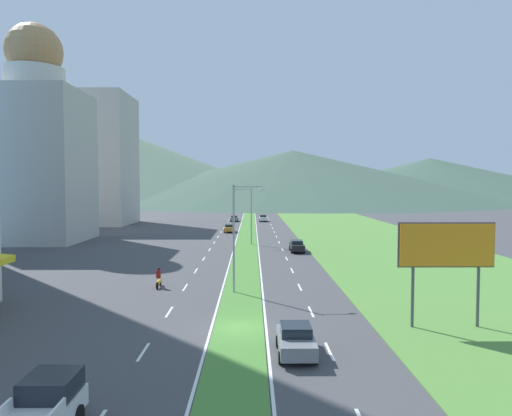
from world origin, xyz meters
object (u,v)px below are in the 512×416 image
at_px(street_lamp_near, 237,231).
at_px(car_0, 297,246).
at_px(motorcycle_rider, 159,279).
at_px(car_1, 263,218).
at_px(car_2, 296,340).
at_px(car_3, 229,228).
at_px(car_4, 234,218).
at_px(billboard_roadside, 447,249).
at_px(street_lamp_mid, 249,212).

height_order(street_lamp_near, car_0, street_lamp_near).
relative_size(street_lamp_near, motorcycle_rider, 4.55).
bearing_deg(car_1, car_2, -0.20).
bearing_deg(street_lamp_near, car_3, 93.60).
height_order(car_0, car_4, car_0).
bearing_deg(motorcycle_rider, car_1, -8.53).
bearing_deg(car_0, car_2, -5.56).
height_order(street_lamp_near, billboard_roadside, street_lamp_near).
bearing_deg(street_lamp_mid, car_0, -48.99).
xyz_separation_m(billboard_roadside, car_3, (-16.69, 59.48, -4.30)).
bearing_deg(street_lamp_mid, car_3, 102.02).
height_order(car_1, car_2, car_1).
distance_m(street_lamp_near, car_2, 15.51).
xyz_separation_m(street_lamp_mid, car_3, (-3.90, 18.34, -4.18)).
bearing_deg(billboard_roadside, car_1, 96.48).
distance_m(car_1, car_2, 89.61).
relative_size(car_1, motorcycle_rider, 2.26).
relative_size(car_0, car_1, 1.02).
distance_m(billboard_roadside, car_4, 86.91).
distance_m(billboard_roadside, motorcycle_rider, 24.18).
distance_m(street_lamp_mid, car_4, 44.41).
xyz_separation_m(street_lamp_mid, billboard_roadside, (12.79, -41.15, 0.12)).
xyz_separation_m(street_lamp_mid, motorcycle_rider, (-7.84, -29.30, -4.22)).
distance_m(car_0, car_2, 38.40).
bearing_deg(motorcycle_rider, car_3, -4.73).
relative_size(car_1, car_2, 1.12).
relative_size(car_2, motorcycle_rider, 2.03).
bearing_deg(street_lamp_mid, street_lamp_near, -91.43).
xyz_separation_m(car_0, car_3, (-10.44, 25.86, -0.02)).
distance_m(car_0, car_1, 51.50).
relative_size(street_lamp_near, street_lamp_mid, 1.07).
relative_size(car_3, motorcycle_rider, 2.21).
bearing_deg(car_0, billboard_roadside, 10.53).
bearing_deg(car_2, street_lamp_mid, -176.47).
relative_size(billboard_roadside, car_2, 1.67).
distance_m(street_lamp_near, motorcycle_rider, 8.61).
xyz_separation_m(street_lamp_near, car_0, (7.32, 23.80, -4.44)).
bearing_deg(car_1, street_lamp_mid, -4.09).
distance_m(billboard_roadside, car_1, 85.67).
bearing_deg(billboard_roadside, motorcycle_rider, 150.13).
relative_size(car_0, car_2, 1.15).
xyz_separation_m(street_lamp_near, car_1, (3.92, 75.19, -4.43)).
distance_m(car_1, motorcycle_rider, 73.99).
xyz_separation_m(street_lamp_near, street_lamp_mid, (0.78, 31.32, -0.27)).
bearing_deg(car_3, billboard_roadside, -164.33).
height_order(street_lamp_near, car_2, street_lamp_near).
height_order(street_lamp_near, car_4, street_lamp_near).
height_order(car_1, motorcycle_rider, motorcycle_rider).
bearing_deg(car_3, street_lamp_mid, -167.98).
bearing_deg(street_lamp_near, billboard_roadside, -35.91).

